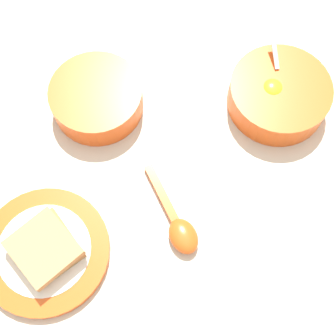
% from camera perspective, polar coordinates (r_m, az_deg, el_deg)
% --- Properties ---
extents(ground_plane, '(3.00, 3.00, 0.00)m').
position_cam_1_polar(ground_plane, '(0.76, 1.00, -1.98)').
color(ground_plane, beige).
extents(egg_bowl, '(0.17, 0.17, 0.08)m').
position_cam_1_polar(egg_bowl, '(0.82, 13.34, 8.70)').
color(egg_bowl, '#DB5119').
rests_on(egg_bowl, ground_plane).
extents(toast_plate, '(0.20, 0.20, 0.02)m').
position_cam_1_polar(toast_plate, '(0.75, -14.76, -9.76)').
color(toast_plate, '#DB5119').
rests_on(toast_plate, ground_plane).
extents(toast_sandwich, '(0.11, 0.12, 0.03)m').
position_cam_1_polar(toast_sandwich, '(0.72, -14.82, -9.42)').
color(toast_sandwich, '#9E7042').
rests_on(toast_sandwich, toast_plate).
extents(soup_spoon, '(0.11, 0.15, 0.03)m').
position_cam_1_polar(soup_spoon, '(0.73, 1.32, -7.24)').
color(soup_spoon, '#DB5119').
rests_on(soup_spoon, ground_plane).
extents(congee_bowl, '(0.16, 0.16, 0.05)m').
position_cam_1_polar(congee_bowl, '(0.81, -8.69, 8.46)').
color(congee_bowl, '#DB5119').
rests_on(congee_bowl, ground_plane).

